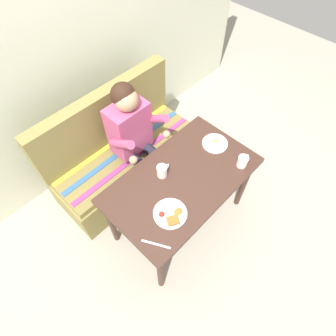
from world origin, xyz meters
TOP-DOWN VIEW (x-y plane):
  - ground_plane at (0.00, 0.00)m, footprint 8.00×8.00m
  - back_wall at (0.00, 1.27)m, footprint 4.40×0.10m
  - table at (0.00, 0.00)m, footprint 1.20×0.70m
  - couch at (0.00, 0.76)m, footprint 1.44×0.56m
  - person at (0.05, 0.59)m, footprint 0.45×0.61m
  - plate_breakfast at (-0.28, -0.15)m, footprint 0.24×0.24m
  - plate_eggs at (0.44, 0.03)m, footprint 0.21×0.21m
  - coffee_mug at (-0.08, 0.13)m, footprint 0.12×0.08m
  - coffee_mug_second at (0.42, -0.25)m, footprint 0.12×0.08m
  - knife at (-0.50, -0.23)m, footprint 0.11×0.18m

SIDE VIEW (x-z plane):
  - ground_plane at x=0.00m, z-range 0.00..0.00m
  - couch at x=0.00m, z-range -0.17..0.83m
  - table at x=0.00m, z-range 0.28..1.01m
  - knife at x=-0.50m, z-range 0.73..0.73m
  - plate_eggs at x=0.44m, z-range 0.72..0.76m
  - person at x=0.05m, z-range 0.13..1.35m
  - plate_breakfast at x=-0.28m, z-range 0.72..0.77m
  - coffee_mug_second at x=0.42m, z-range 0.73..0.83m
  - coffee_mug at x=-0.08m, z-range 0.73..0.83m
  - back_wall at x=0.00m, z-range 0.00..2.60m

